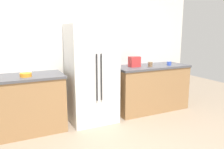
{
  "coord_description": "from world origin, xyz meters",
  "views": [
    {
      "loc": [
        -1.27,
        -2.29,
        1.61
      ],
      "look_at": [
        0.03,
        0.41,
        1.02
      ],
      "focal_mm": 35.39,
      "sensor_mm": 36.0,
      "label": 1
    }
  ],
  "objects_px": {
    "refrigerator": "(92,74)",
    "cup_b": "(169,63)",
    "cup_a": "(150,64)",
    "toaster": "(134,62)",
    "bowl_a": "(26,75)",
    "bowl_b": "(25,72)"
  },
  "relations": [
    {
      "from": "toaster",
      "to": "bowl_b",
      "type": "distance_m",
      "value": 2.0
    },
    {
      "from": "cup_a",
      "to": "cup_b",
      "type": "relative_size",
      "value": 1.06
    },
    {
      "from": "toaster",
      "to": "bowl_a",
      "type": "xyz_separation_m",
      "value": [
        -2.0,
        -0.1,
        -0.07
      ]
    },
    {
      "from": "toaster",
      "to": "bowl_a",
      "type": "bearing_deg",
      "value": -177.09
    },
    {
      "from": "bowl_b",
      "to": "bowl_a",
      "type": "bearing_deg",
      "value": -93.46
    },
    {
      "from": "cup_a",
      "to": "bowl_b",
      "type": "xyz_separation_m",
      "value": [
        -2.28,
        0.26,
        -0.02
      ]
    },
    {
      "from": "refrigerator",
      "to": "cup_b",
      "type": "xyz_separation_m",
      "value": [
        1.65,
        -0.12,
        0.1
      ]
    },
    {
      "from": "toaster",
      "to": "bowl_b",
      "type": "height_order",
      "value": "toaster"
    },
    {
      "from": "cup_a",
      "to": "bowl_b",
      "type": "height_order",
      "value": "cup_a"
    },
    {
      "from": "refrigerator",
      "to": "cup_a",
      "type": "xyz_separation_m",
      "value": [
        1.2,
        -0.09,
        0.11
      ]
    },
    {
      "from": "cup_b",
      "to": "bowl_a",
      "type": "xyz_separation_m",
      "value": [
        -2.74,
        0.04,
        -0.01
      ]
    },
    {
      "from": "bowl_a",
      "to": "bowl_b",
      "type": "distance_m",
      "value": 0.24
    },
    {
      "from": "refrigerator",
      "to": "bowl_b",
      "type": "bearing_deg",
      "value": 170.99
    },
    {
      "from": "toaster",
      "to": "cup_a",
      "type": "relative_size",
      "value": 2.26
    },
    {
      "from": "refrigerator",
      "to": "cup_b",
      "type": "distance_m",
      "value": 1.65
    },
    {
      "from": "toaster",
      "to": "cup_b",
      "type": "bearing_deg",
      "value": -11.21
    },
    {
      "from": "refrigerator",
      "to": "bowl_b",
      "type": "distance_m",
      "value": 1.1
    },
    {
      "from": "cup_a",
      "to": "toaster",
      "type": "bearing_deg",
      "value": 157.68
    },
    {
      "from": "cup_b",
      "to": "bowl_a",
      "type": "bearing_deg",
      "value": 179.07
    },
    {
      "from": "refrigerator",
      "to": "toaster",
      "type": "bearing_deg",
      "value": 1.97
    },
    {
      "from": "cup_b",
      "to": "bowl_b",
      "type": "xyz_separation_m",
      "value": [
        -2.73,
        0.29,
        -0.01
      ]
    },
    {
      "from": "refrigerator",
      "to": "cup_a",
      "type": "bearing_deg",
      "value": -4.24
    }
  ]
}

